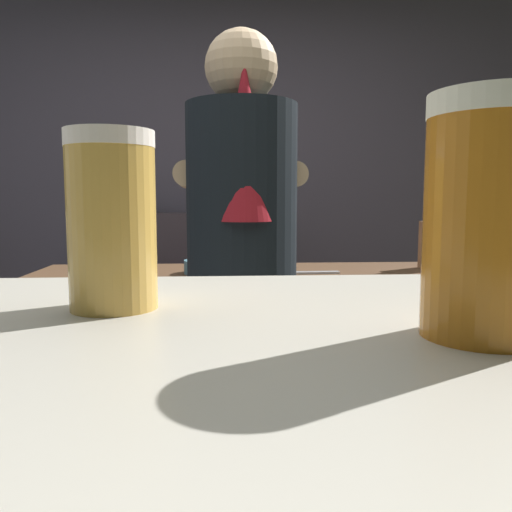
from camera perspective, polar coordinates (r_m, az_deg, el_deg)
The scene contains 12 objects.
wall_back at distance 3.57m, azimuth -4.76°, elevation 9.14°, with size 5.20×0.10×2.70m, color #514A59.
prep_counter at distance 2.17m, azimuth 4.09°, elevation -13.41°, with size 2.10×0.60×0.88m, color #513724.
back_shelf at distance 3.36m, azimuth -8.62°, elevation -4.52°, with size 0.89×0.36×1.09m, color #3C323A.
bartender at distance 1.58m, azimuth -1.57°, elevation -0.99°, with size 0.44×0.52×1.68m.
knife_block at distance 2.28m, azimuth 19.26°, elevation 1.27°, with size 0.10×0.08×0.26m.
mixing_bowl at distance 2.03m, azimuth -5.34°, elevation -1.19°, with size 0.19×0.19×0.05m, color #467384.
chefs_knife at distance 2.02m, azimuth 5.99°, elevation -1.86°, with size 0.24×0.03×0.01m, color silver.
pint_glass_near at distance 0.43m, azimuth -15.83°, elevation 3.81°, with size 0.07×0.07×0.14m.
pint_glass_far at distance 0.36m, azimuth 24.52°, elevation 3.91°, with size 0.08×0.08×0.15m.
bottle_hot_sauce at distance 3.22m, azimuth -2.87°, elevation 6.06°, with size 0.07×0.07×0.18m.
bottle_soy at distance 3.39m, azimuth -12.56°, elevation 6.41°, with size 0.05×0.05×0.25m.
bottle_vinegar at distance 3.38m, azimuth -2.23°, elevation 6.06°, with size 0.06×0.06×0.18m.
Camera 1 is at (0.08, -1.37, 1.17)m, focal length 35.69 mm.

